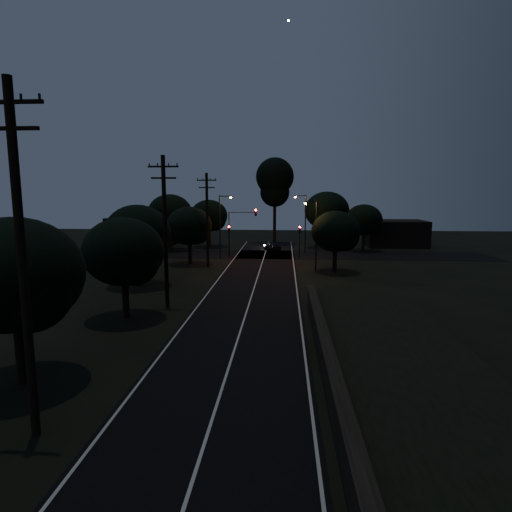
{
  "coord_description": "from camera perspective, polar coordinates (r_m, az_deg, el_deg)",
  "views": [
    {
      "loc": [
        2.62,
        -15.35,
        8.42
      ],
      "look_at": [
        0.0,
        24.0,
        2.5
      ],
      "focal_mm": 30.0,
      "sensor_mm": 36.0,
      "label": 1
    }
  ],
  "objects": [
    {
      "name": "tall_pine",
      "position": [
        70.38,
        2.53,
        9.86
      ],
      "size": [
        6.14,
        6.14,
        13.95
      ],
      "color": "black",
      "rests_on": "ground"
    },
    {
      "name": "streetlight_b",
      "position": [
        59.53,
        6.41,
        4.84
      ],
      "size": [
        1.66,
        0.26,
        8.0
      ],
      "color": "black",
      "rests_on": "ground"
    },
    {
      "name": "building_left",
      "position": [
        71.31,
        -14.72,
        3.25
      ],
      "size": [
        10.0,
        8.0,
        4.4
      ],
      "primitive_type": "cube",
      "color": "black",
      "rests_on": "ground"
    },
    {
      "name": "signal_left",
      "position": [
        56.08,
        -3.61,
        2.81
      ],
      "size": [
        0.28,
        0.35,
        4.1
      ],
      "color": "black",
      "rests_on": "ground"
    },
    {
      "name": "tree_far_nw",
      "position": [
        66.33,
        -6.13,
        5.27
      ],
      "size": [
        5.72,
        5.72,
        7.25
      ],
      "color": "black",
      "rests_on": "ground"
    },
    {
      "name": "signal_mast",
      "position": [
        55.76,
        -1.9,
        4.34
      ],
      "size": [
        3.7,
        0.35,
        6.25
      ],
      "color": "black",
      "rests_on": "ground"
    },
    {
      "name": "tree_right_a",
      "position": [
        45.78,
        10.79,
        3.1
      ],
      "size": [
        5.1,
        5.1,
        6.48
      ],
      "color": "black",
      "rests_on": "ground"
    },
    {
      "name": "tree_far_ne",
      "position": [
        65.61,
        9.65,
        5.87
      ],
      "size": [
        6.72,
        6.72,
        8.5
      ],
      "color": "black",
      "rests_on": "ground"
    },
    {
      "name": "car",
      "position": [
        61.59,
        2.21,
        1.25
      ],
      "size": [
        2.76,
        3.91,
        1.24
      ],
      "primitive_type": "imported",
      "rotation": [
        0.0,
        0.0,
        3.54
      ],
      "color": "black",
      "rests_on": "ground"
    },
    {
      "name": "streetlight_a",
      "position": [
        54.06,
        -4.65,
        4.5
      ],
      "size": [
        1.66,
        0.26,
        8.0
      ],
      "color": "black",
      "rests_on": "ground"
    },
    {
      "name": "road_surface",
      "position": [
        47.29,
        0.57,
        -1.71
      ],
      "size": [
        60.0,
        70.0,
        0.03
      ],
      "color": "black",
      "rests_on": "ground"
    },
    {
      "name": "tree_far_e",
      "position": [
        63.44,
        14.35,
        4.57
      ],
      "size": [
        5.27,
        5.27,
        6.68
      ],
      "color": "black",
      "rests_on": "ground"
    },
    {
      "name": "utility_pole_far",
      "position": [
        48.21,
        -6.52,
        4.99
      ],
      "size": [
        2.2,
        0.3,
        10.5
      ],
      "color": "black",
      "rests_on": "ground"
    },
    {
      "name": "tree_left_b",
      "position": [
        29.44,
        -16.98,
        0.31
      ],
      "size": [
        5.33,
        5.33,
        6.78
      ],
      "color": "black",
      "rests_on": "ground"
    },
    {
      "name": "tree_left_a",
      "position": [
        20.98,
        -29.25,
        -2.56
      ],
      "size": [
        5.84,
        5.84,
        7.39
      ],
      "color": "black",
      "rests_on": "ground"
    },
    {
      "name": "streetlight_c",
      "position": [
        45.64,
        7.84,
        3.34
      ],
      "size": [
        1.46,
        0.26,
        7.5
      ],
      "color": "black",
      "rests_on": "ground"
    },
    {
      "name": "building_right",
      "position": [
        70.81,
        18.02,
        2.92
      ],
      "size": [
        9.0,
        7.0,
        4.0
      ],
      "primitive_type": "cube",
      "color": "black",
      "rests_on": "ground"
    },
    {
      "name": "tree_left_d",
      "position": [
        50.6,
        -8.7,
        3.84
      ],
      "size": [
        5.31,
        5.31,
        6.73
      ],
      "color": "black",
      "rests_on": "ground"
    },
    {
      "name": "utility_pole_near",
      "position": [
        16.04,
        -28.76,
        -0.31
      ],
      "size": [
        2.2,
        0.3,
        12.0
      ],
      "color": "black",
      "rests_on": "ground"
    },
    {
      "name": "tree_far_w",
      "position": [
        63.45,
        -11.22,
        5.53
      ],
      "size": [
        6.36,
        6.36,
        8.11
      ],
      "color": "black",
      "rests_on": "ground"
    },
    {
      "name": "tree_left_c",
      "position": [
        39.58,
        -15.27,
        2.88
      ],
      "size": [
        5.79,
        5.79,
        7.31
      ],
      "color": "black",
      "rests_on": "ground"
    },
    {
      "name": "signal_right",
      "position": [
        55.65,
        5.84,
        2.73
      ],
      "size": [
        0.28,
        0.35,
        4.1
      ],
      "color": "black",
      "rests_on": "ground"
    },
    {
      "name": "ground",
      "position": [
        17.7,
        -5.5,
        -19.91
      ],
      "size": [
        160.0,
        160.0,
        0.0
      ],
      "primitive_type": "plane",
      "color": "black"
    },
    {
      "name": "retaining_wall",
      "position": [
        20.58,
        18.48,
        -14.2
      ],
      "size": [
        6.93,
        26.0,
        1.6
      ],
      "color": "black",
      "rests_on": "ground"
    },
    {
      "name": "utility_pole_mid",
      "position": [
        31.66,
        -12.03,
        3.49
      ],
      "size": [
        2.2,
        0.3,
        11.0
      ],
      "color": "black",
      "rests_on": "ground"
    }
  ]
}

